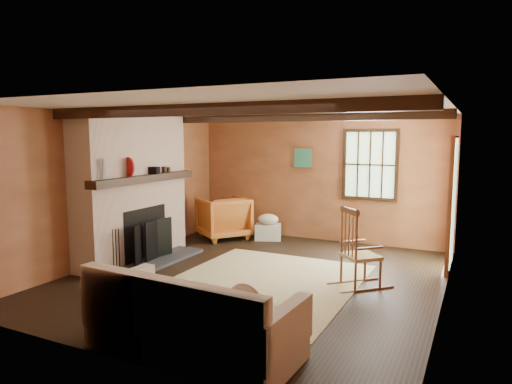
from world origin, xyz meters
The scene contains 10 objects.
ground centered at (0.00, 0.00, 0.00)m, with size 5.50×5.50×0.00m, color black.
room_envelope centered at (0.22, 0.26, 1.63)m, with size 5.02×5.52×2.44m.
fireplace centered at (-2.23, 0.00, 1.10)m, with size 1.02×2.30×2.40m.
rug centered at (0.20, -0.20, 0.00)m, with size 2.50×3.00×0.01m, color tan.
rocking_chair centered at (1.42, 0.24, 0.46)m, with size 0.85×0.85×1.10m.
sofa centered at (0.51, -2.38, 0.29)m, with size 2.06×1.01×0.82m.
firewood_pile centered at (-1.79, 2.50, 0.11)m, with size 0.59×0.11×0.21m.
laundry_basket centered at (-0.86, 2.28, 0.15)m, with size 0.50×0.38×0.30m, color silver.
basket_pillow centered at (-0.86, 2.28, 0.40)m, with size 0.42×0.33×0.21m, color beige.
armchair centered at (-1.71, 2.00, 0.42)m, with size 0.89×0.92×0.83m, color #BF6026.
Camera 1 is at (2.84, -5.72, 2.03)m, focal length 32.00 mm.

